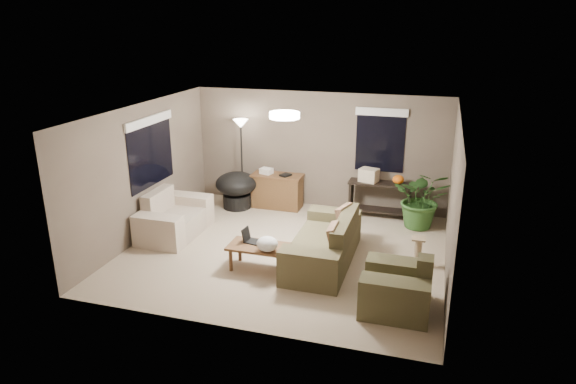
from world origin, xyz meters
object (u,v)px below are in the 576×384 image
(cat_scratching_post, at_px, (418,253))
(armchair, at_px, (397,290))
(coffee_table, at_px, (259,249))
(loveseat, at_px, (173,219))
(console_table, at_px, (380,197))
(papasan_chair, at_px, (237,187))
(floor_lamp, at_px, (241,134))
(main_sofa, at_px, (326,246))
(houseplant, at_px, (422,205))
(desk, at_px, (277,191))

(cat_scratching_post, bearing_deg, armchair, -97.84)
(coffee_table, bearing_deg, cat_scratching_post, 19.52)
(cat_scratching_post, bearing_deg, loveseat, 179.76)
(console_table, xyz_separation_m, papasan_chair, (-3.05, -0.34, 0.03))
(floor_lamp, xyz_separation_m, cat_scratching_post, (3.91, -1.97, -1.38))
(main_sofa, relative_size, console_table, 1.69)
(cat_scratching_post, bearing_deg, houseplant, 91.30)
(houseplant, bearing_deg, floor_lamp, 176.44)
(main_sofa, xyz_separation_m, floor_lamp, (-2.40, 2.28, 1.30))
(armchair, height_order, desk, armchair)
(armchair, distance_m, desk, 4.52)
(loveseat, distance_m, cat_scratching_post, 4.56)
(houseplant, bearing_deg, main_sofa, -125.71)
(main_sofa, xyz_separation_m, console_table, (0.61, 2.38, 0.14))
(houseplant, bearing_deg, papasan_chair, -179.95)
(coffee_table, xyz_separation_m, floor_lamp, (-1.41, 2.85, 1.24))
(loveseat, bearing_deg, armchair, -18.91)
(armchair, bearing_deg, cat_scratching_post, 82.16)
(cat_scratching_post, bearing_deg, floor_lamp, 153.28)
(main_sofa, height_order, floor_lamp, floor_lamp)
(floor_lamp, bearing_deg, loveseat, -108.49)
(main_sofa, relative_size, cat_scratching_post, 4.40)
(main_sofa, relative_size, houseplant, 1.83)
(armchair, xyz_separation_m, papasan_chair, (-3.75, 3.20, 0.17))
(floor_lamp, bearing_deg, houseplant, -3.56)
(coffee_table, relative_size, console_table, 0.77)
(armchair, height_order, houseplant, houseplant)
(main_sofa, height_order, loveseat, same)
(papasan_chair, xyz_separation_m, cat_scratching_post, (3.95, -1.72, -0.25))
(desk, relative_size, houseplant, 0.91)
(papasan_chair, height_order, cat_scratching_post, papasan_chair)
(console_table, relative_size, floor_lamp, 0.68)
(console_table, bearing_deg, floor_lamp, -178.13)
(coffee_table, relative_size, houseplant, 0.83)
(console_table, bearing_deg, desk, -178.11)
(console_table, bearing_deg, houseplant, -21.54)
(papasan_chair, height_order, floor_lamp, floor_lamp)
(main_sofa, bearing_deg, floor_lamp, 136.44)
(houseplant, height_order, cat_scratching_post, houseplant)
(armchair, xyz_separation_m, coffee_table, (-2.30, 0.59, 0.06))
(floor_lamp, bearing_deg, cat_scratching_post, -26.72)
(floor_lamp, relative_size, houseplant, 1.59)
(main_sofa, bearing_deg, console_table, 75.64)
(armchair, bearing_deg, desk, 129.93)
(armchair, height_order, cat_scratching_post, armchair)
(floor_lamp, bearing_deg, console_table, 1.87)
(papasan_chair, bearing_deg, floor_lamp, 80.20)
(houseplant, bearing_deg, desk, 175.04)
(loveseat, bearing_deg, cat_scratching_post, -0.24)
(desk, bearing_deg, cat_scratching_post, -32.70)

